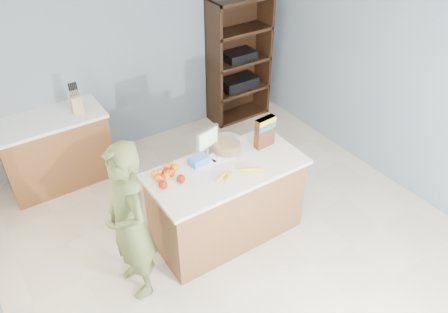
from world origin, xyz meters
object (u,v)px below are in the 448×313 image
counter_peninsula (227,204)px  person (129,224)px  shelving_unit (237,62)px  tv (207,139)px  cereal_box (265,130)px

counter_peninsula → person: 1.15m
shelving_unit → tv: bearing=-132.2°
tv → cereal_box: size_ratio=0.85×
shelving_unit → counter_peninsula: bearing=-127.1°
counter_peninsula → shelving_unit: shelving_unit is taller
tv → cereal_box: 0.59m
shelving_unit → person: size_ratio=1.12×
tv → shelving_unit: bearing=47.8°
counter_peninsula → cereal_box: 0.87m
counter_peninsula → person: (-1.08, -0.10, 0.39)m
person → shelving_unit: bearing=126.5°
counter_peninsula → person: person is taller
counter_peninsula → tv: size_ratio=5.53×
counter_peninsula → shelving_unit: bearing=52.9°
tv → cereal_box: bearing=-21.6°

